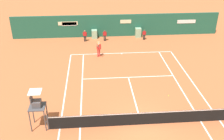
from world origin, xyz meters
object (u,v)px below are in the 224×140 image
(tennis_ball_by_sideline, at_px, (169,96))
(ball_kid_right_post, at_px, (144,34))
(umpire_chair, at_px, (37,105))
(ball_kid_left_post, at_px, (105,35))
(ball_kid_centre_post, at_px, (85,35))
(player_on_baseline, at_px, (99,48))

(tennis_ball_by_sideline, bearing_deg, ball_kid_right_post, 88.09)
(umpire_chair, distance_m, ball_kid_left_post, 15.96)
(tennis_ball_by_sideline, bearing_deg, umpire_chair, -162.84)
(ball_kid_left_post, bearing_deg, ball_kid_centre_post, 5.02)
(ball_kid_centre_post, bearing_deg, ball_kid_right_post, -172.73)
(tennis_ball_by_sideline, bearing_deg, ball_kid_left_post, 109.12)
(umpire_chair, height_order, ball_kid_right_post, umpire_chair)
(umpire_chair, bearing_deg, ball_kid_right_post, 147.33)
(ball_kid_left_post, height_order, ball_kid_right_post, ball_kid_left_post)
(player_on_baseline, distance_m, ball_kid_right_post, 7.07)
(player_on_baseline, relative_size, tennis_ball_by_sideline, 26.67)
(ball_kid_centre_post, bearing_deg, player_on_baseline, 115.49)
(ball_kid_centre_post, distance_m, tennis_ball_by_sideline, 13.92)
(ball_kid_left_post, height_order, ball_kid_centre_post, ball_kid_centre_post)
(umpire_chair, xyz_separation_m, ball_kid_right_post, (9.70, 15.12, -0.99))
(ball_kid_centre_post, relative_size, ball_kid_right_post, 1.10)
(ball_kid_left_post, relative_size, ball_kid_centre_post, 0.96)
(umpire_chair, distance_m, ball_kid_right_post, 17.99)
(umpire_chair, xyz_separation_m, tennis_ball_by_sideline, (9.29, 2.87, -1.67))
(ball_kid_right_post, xyz_separation_m, tennis_ball_by_sideline, (-0.41, -12.25, -0.68))
(umpire_chair, bearing_deg, tennis_ball_by_sideline, 107.16)
(ball_kid_left_post, bearing_deg, player_on_baseline, 84.07)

